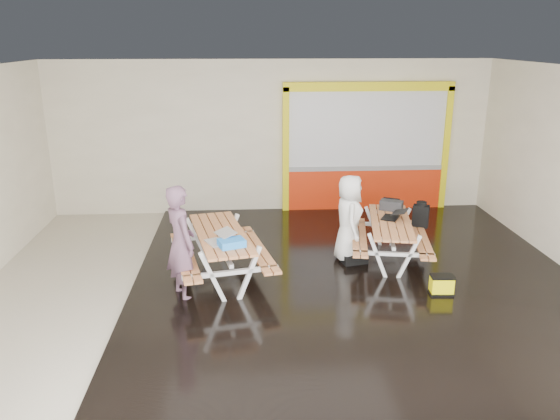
{
  "coord_description": "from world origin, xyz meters",
  "views": [
    {
      "loc": [
        -0.62,
        -8.47,
        3.98
      ],
      "look_at": [
        0.0,
        0.9,
        1.0
      ],
      "focal_mm": 35.28,
      "sensor_mm": 36.0,
      "label": 1
    }
  ],
  "objects": [
    {
      "name": "room",
      "position": [
        0.0,
        0.0,
        1.75
      ],
      "size": [
        10.02,
        8.02,
        3.52
      ],
      "color": "#BBB19E",
      "rests_on": "ground"
    },
    {
      "name": "deck",
      "position": [
        1.25,
        0.0,
        0.03
      ],
      "size": [
        7.5,
        7.98,
        0.05
      ],
      "primitive_type": "cube",
      "color": "black",
      "rests_on": "room"
    },
    {
      "name": "kiosk",
      "position": [
        2.2,
        3.93,
        1.44
      ],
      "size": [
        3.88,
        0.16,
        3.0
      ],
      "color": "red",
      "rests_on": "room"
    },
    {
      "name": "picnic_table_left",
      "position": [
        -1.03,
        0.13,
        0.67
      ],
      "size": [
        1.92,
        2.46,
        0.88
      ],
      "color": "#D78A54",
      "rests_on": "deck"
    },
    {
      "name": "picnic_table_right",
      "position": [
        1.99,
        0.74,
        0.61
      ],
      "size": [
        1.69,
        2.22,
        0.8
      ],
      "color": "#D78A54",
      "rests_on": "deck"
    },
    {
      "name": "person_left",
      "position": [
        -1.63,
        -0.43,
        0.92
      ],
      "size": [
        0.71,
        0.8,
        1.85
      ],
      "primitive_type": "imported",
      "rotation": [
        0.0,
        0.0,
        2.07
      ],
      "color": "#68485C",
      "rests_on": "deck"
    },
    {
      "name": "person_right",
      "position": [
        1.24,
        0.81,
        0.84
      ],
      "size": [
        0.54,
        0.8,
        1.6
      ],
      "primitive_type": "imported",
      "rotation": [
        0.0,
        0.0,
        1.53
      ],
      "color": "white",
      "rests_on": "deck"
    },
    {
      "name": "laptop_left",
      "position": [
        -1.04,
        -0.32,
        0.93
      ],
      "size": [
        0.55,
        0.53,
        0.18
      ],
      "color": "silver",
      "rests_on": "picnic_table_left"
    },
    {
      "name": "laptop_right",
      "position": [
        2.07,
        0.87,
        0.86
      ],
      "size": [
        0.56,
        0.54,
        0.18
      ],
      "color": "black",
      "rests_on": "picnic_table_right"
    },
    {
      "name": "blue_pouch",
      "position": [
        -0.84,
        -0.51,
        0.93
      ],
      "size": [
        0.47,
        0.4,
        0.12
      ],
      "primitive_type": "cube",
      "rotation": [
        0.0,
        0.0,
        0.36
      ],
      "color": "#267EDF",
      "rests_on": "picnic_table_left"
    },
    {
      "name": "toolbox",
      "position": [
        2.16,
        1.38,
        0.9
      ],
      "size": [
        0.47,
        0.38,
        0.24
      ],
      "color": "black",
      "rests_on": "picnic_table_right"
    },
    {
      "name": "backpack",
      "position": [
        2.72,
        1.29,
        0.73
      ],
      "size": [
        0.35,
        0.3,
        0.5
      ],
      "color": "black",
      "rests_on": "picnic_table_right"
    },
    {
      "name": "dark_case",
      "position": [
        1.33,
        0.67,
        0.13
      ],
      "size": [
        0.51,
        0.42,
        0.17
      ],
      "primitive_type": "cube",
      "rotation": [
        0.0,
        0.0,
        0.23
      ],
      "color": "black",
      "rests_on": "deck"
    },
    {
      "name": "fluke_bag",
      "position": [
        2.47,
        -0.7,
        0.2
      ],
      "size": [
        0.38,
        0.26,
        0.31
      ],
      "color": "black",
      "rests_on": "deck"
    }
  ]
}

